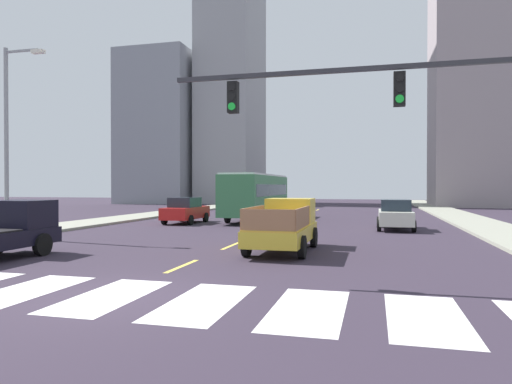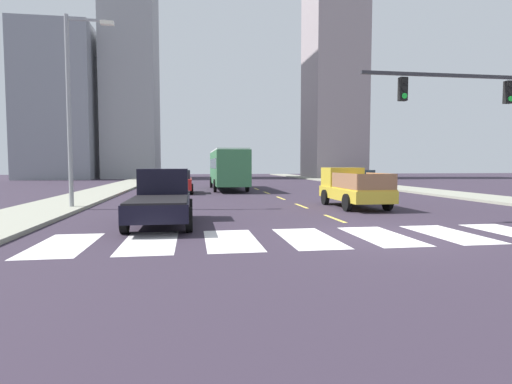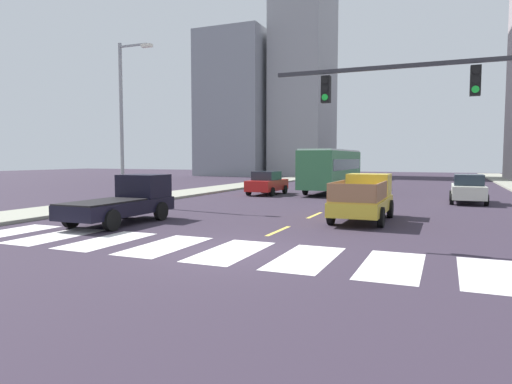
{
  "view_description": "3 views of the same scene",
  "coord_description": "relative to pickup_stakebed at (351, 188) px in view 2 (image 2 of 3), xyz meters",
  "views": [
    {
      "loc": [
        5.74,
        -9.17,
        2.46
      ],
      "look_at": [
        -1.09,
        17.39,
        2.12
      ],
      "focal_mm": 32.38,
      "sensor_mm": 36.0,
      "label": 1
    },
    {
      "loc": [
        -5.52,
        -11.46,
        2.13
      ],
      "look_at": [
        -2.8,
        6.12,
        0.94
      ],
      "focal_mm": 28.98,
      "sensor_mm": 36.0,
      "label": 2
    },
    {
      "loc": [
        5.63,
        -11.59,
        2.68
      ],
      "look_at": [
        -2.7,
        8.31,
        1.07
      ],
      "focal_mm": 31.84,
      "sensor_mm": 36.0,
      "label": 3
    }
  ],
  "objects": [
    {
      "name": "sedan_mid",
      "position": [
        -8.86,
        11.08,
        -0.08
      ],
      "size": [
        2.02,
        4.4,
        1.72
      ],
      "rotation": [
        0.0,
        0.0,
        -0.04
      ],
      "color": "red",
      "rests_on": "ground"
    },
    {
      "name": "lane_dash_1",
      "position": [
        -2.39,
        0.67,
        -0.93
      ],
      "size": [
        0.16,
        2.4,
        0.01
      ],
      "primitive_type": "cube",
      "color": "#E1C54B",
      "rests_on": "ground"
    },
    {
      "name": "lane_dash_6",
      "position": [
        -2.39,
        25.67,
        -0.93
      ],
      "size": [
        0.16,
        2.4,
        0.01
      ],
      "primitive_type": "cube",
      "color": "#E1C54B",
      "rests_on": "ground"
    },
    {
      "name": "lane_dash_2",
      "position": [
        -2.39,
        5.67,
        -0.93
      ],
      "size": [
        0.16,
        2.4,
        0.01
      ],
      "primitive_type": "cube",
      "color": "#E1C54B",
      "rests_on": "ground"
    },
    {
      "name": "streetlight_left",
      "position": [
        -13.4,
        0.72,
        4.03
      ],
      "size": [
        2.2,
        0.28,
        9.0
      ],
      "color": "gray",
      "rests_on": "ground"
    },
    {
      "name": "crosswalk_stripe_0",
      "position": [
        -11.31,
        -8.33,
        -0.93
      ],
      "size": [
        1.45,
        3.45,
        0.01
      ],
      "primitive_type": "cube",
      "color": "silver",
      "rests_on": "ground"
    },
    {
      "name": "crosswalk_stripe_1",
      "position": [
        -9.08,
        -8.33,
        -0.93
      ],
      "size": [
        1.45,
        3.45,
        0.01
      ],
      "primitive_type": "cube",
      "color": "silver",
      "rests_on": "ground"
    },
    {
      "name": "lane_dash_7",
      "position": [
        -2.39,
        30.67,
        -0.93
      ],
      "size": [
        0.16,
        2.4,
        0.01
      ],
      "primitive_type": "cube",
      "color": "#E1C54B",
      "rests_on": "ground"
    },
    {
      "name": "tower_tall_centre",
      "position": [
        -17.06,
        47.49,
        21.61
      ],
      "size": [
        7.65,
        11.75,
        45.1
      ],
      "primitive_type": "cube",
      "color": "gray",
      "rests_on": "ground"
    },
    {
      "name": "sidewalk_left",
      "position": [
        -14.62,
        9.67,
        -0.86
      ],
      "size": [
        3.38,
        110.0,
        0.15
      ],
      "primitive_type": "cube",
      "color": "gray",
      "rests_on": "ground"
    },
    {
      "name": "lane_dash_0",
      "position": [
        -2.39,
        -4.33,
        -0.93
      ],
      "size": [
        0.16,
        2.4,
        0.01
      ],
      "primitive_type": "cube",
      "color": "#E1C54B",
      "rests_on": "ground"
    },
    {
      "name": "lane_dash_3",
      "position": [
        -2.39,
        10.67,
        -0.93
      ],
      "size": [
        0.16,
        2.4,
        0.01
      ],
      "primitive_type": "cube",
      "color": "#E1C54B",
      "rests_on": "ground"
    },
    {
      "name": "city_bus",
      "position": [
        -4.94,
        14.92,
        1.02
      ],
      "size": [
        2.72,
        10.8,
        3.32
      ],
      "rotation": [
        0.0,
        0.0,
        -0.0
      ],
      "color": "#377649",
      "rests_on": "ground"
    },
    {
      "name": "ground_plane",
      "position": [
        -2.39,
        -8.33,
        -0.94
      ],
      "size": [
        160.0,
        160.0,
        0.0
      ],
      "primitive_type": "plane",
      "color": "#312836"
    },
    {
      "name": "block_mid_right",
      "position": [
        -26.81,
        43.02,
        9.9
      ],
      "size": [
        10.29,
        7.48,
        21.68
      ],
      "primitive_type": "cube",
      "color": "gray",
      "rests_on": "ground"
    },
    {
      "name": "crosswalk_stripe_5",
      "position": [
        -0.16,
        -8.33,
        -0.93
      ],
      "size": [
        1.45,
        3.45,
        0.01
      ],
      "primitive_type": "cube",
      "color": "silver",
      "rests_on": "ground"
    },
    {
      "name": "block_mid_left",
      "position": [
        14.18,
        43.24,
        13.79
      ],
      "size": [
        8.07,
        9.48,
        29.45
      ],
      "primitive_type": "cube",
      "color": "gray",
      "rests_on": "ground"
    },
    {
      "name": "crosswalk_stripe_3",
      "position": [
        -4.62,
        -8.33,
        -0.93
      ],
      "size": [
        1.45,
        3.45,
        0.01
      ],
      "primitive_type": "cube",
      "color": "silver",
      "rests_on": "ground"
    },
    {
      "name": "lane_dash_5",
      "position": [
        -2.39,
        20.67,
        -0.93
      ],
      "size": [
        0.16,
        2.4,
        0.01
      ],
      "primitive_type": "cube",
      "color": "#E1C54B",
      "rests_on": "ground"
    },
    {
      "name": "sedan_near_left",
      "position": [
        4.5,
        9.8,
        -0.08
      ],
      "size": [
        2.02,
        4.4,
        1.72
      ],
      "rotation": [
        0.0,
        0.0,
        -0.0
      ],
      "color": "beige",
      "rests_on": "ground"
    },
    {
      "name": "crosswalk_stripe_2",
      "position": [
        -6.85,
        -8.33,
        -0.93
      ],
      "size": [
        1.45,
        3.45,
        0.01
      ],
      "primitive_type": "cube",
      "color": "silver",
      "rests_on": "ground"
    },
    {
      "name": "pickup_dark",
      "position": [
        -9.01,
        -4.67,
        -0.02
      ],
      "size": [
        2.18,
        5.2,
        1.96
      ],
      "rotation": [
        0.0,
        0.0,
        -0.04
      ],
      "color": "black",
      "rests_on": "ground"
    },
    {
      "name": "pickup_stakebed",
      "position": [
        0.0,
        0.0,
        0.0
      ],
      "size": [
        2.18,
        5.2,
        1.96
      ],
      "rotation": [
        0.0,
        0.0,
        0.03
      ],
      "color": "gold",
      "rests_on": "ground"
    },
    {
      "name": "crosswalk_stripe_4",
      "position": [
        -2.39,
        -8.33,
        -0.93
      ],
      "size": [
        1.45,
        3.45,
        0.01
      ],
      "primitive_type": "cube",
      "color": "silver",
      "rests_on": "ground"
    },
    {
      "name": "lane_dash_4",
      "position": [
        -2.39,
        15.67,
        -0.93
      ],
      "size": [
        0.16,
        2.4,
        0.01
      ],
      "primitive_type": "cube",
      "color": "#E1C54B",
      "rests_on": "ground"
    },
    {
      "name": "sidewalk_right",
      "position": [
        9.83,
        9.67,
        -0.86
      ],
      "size": [
        3.38,
        110.0,
        0.15
      ],
      "primitive_type": "cube",
      "color": "gray",
      "rests_on": "ground"
    }
  ]
}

